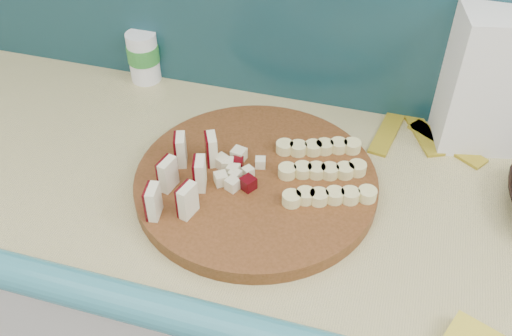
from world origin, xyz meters
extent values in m
cube|color=silver|center=(0.10, 1.50, 0.44)|extent=(2.20, 0.60, 0.88)
cube|color=#C8BD75|center=(0.10, 1.50, 0.90)|extent=(2.20, 0.60, 0.03)
cube|color=teal|center=(0.10, 1.20, 0.90)|extent=(2.20, 0.06, 0.03)
cylinder|color=#48290F|center=(0.20, 1.49, 0.92)|extent=(0.55, 0.55, 0.03)
cube|color=#FFF7CB|center=(0.07, 1.35, 0.97)|extent=(0.03, 0.04, 0.06)
cube|color=#45040A|center=(0.06, 1.35, 0.97)|extent=(0.02, 0.04, 0.06)
cube|color=#FFF7CB|center=(0.06, 1.42, 0.97)|extent=(0.03, 0.04, 0.06)
cube|color=#45040A|center=(0.05, 1.42, 0.97)|extent=(0.02, 0.04, 0.06)
cube|color=#FFF7CB|center=(0.06, 1.49, 0.97)|extent=(0.03, 0.04, 0.06)
cube|color=#45040A|center=(0.05, 1.48, 0.97)|extent=(0.02, 0.04, 0.06)
cube|color=#FFF7CB|center=(0.12, 1.37, 0.97)|extent=(0.03, 0.04, 0.06)
cube|color=#45040A|center=(0.11, 1.37, 0.97)|extent=(0.02, 0.04, 0.06)
cube|color=#FFF7CB|center=(0.11, 1.44, 0.97)|extent=(0.03, 0.04, 0.06)
cube|color=#45040A|center=(0.11, 1.44, 0.97)|extent=(0.02, 0.04, 0.06)
cube|color=#FFF7CB|center=(0.11, 1.51, 0.97)|extent=(0.03, 0.04, 0.06)
cube|color=#45040A|center=(0.10, 1.50, 0.97)|extent=(0.02, 0.04, 0.06)
cube|color=#FFF7CB|center=(0.18, 1.48, 0.95)|extent=(0.02, 0.02, 0.02)
cube|color=#FFF7CB|center=(0.18, 1.49, 0.95)|extent=(0.02, 0.02, 0.02)
cube|color=#45040A|center=(0.18, 1.51, 0.95)|extent=(0.02, 0.02, 0.02)
cube|color=#FFF7CB|center=(0.17, 1.49, 0.95)|extent=(0.02, 0.02, 0.02)
cube|color=#FFF7CB|center=(0.16, 1.50, 0.95)|extent=(0.02, 0.02, 0.02)
cube|color=#FFF7CB|center=(0.15, 1.49, 0.95)|extent=(0.02, 0.02, 0.02)
cube|color=#FFF7CB|center=(0.16, 1.48, 0.95)|extent=(0.02, 0.02, 0.02)
cube|color=#FFF7CB|center=(0.15, 1.47, 0.95)|extent=(0.02, 0.02, 0.02)
cube|color=#45040A|center=(0.16, 1.45, 0.95)|extent=(0.02, 0.02, 0.02)
cube|color=#FFF7CB|center=(0.17, 1.47, 0.95)|extent=(0.02, 0.02, 0.02)
cube|color=#FFF7CB|center=(0.18, 1.46, 0.95)|extent=(0.02, 0.02, 0.02)
cube|color=#FFF7CB|center=(0.18, 1.48, 0.95)|extent=(0.02, 0.02, 0.02)
cube|color=#FFF7CB|center=(0.19, 1.48, 0.95)|extent=(0.02, 0.02, 0.02)
cylinder|color=#F0E693|center=(0.27, 1.44, 0.95)|extent=(0.03, 0.03, 0.02)
cylinder|color=#F0E693|center=(0.29, 1.45, 0.95)|extent=(0.03, 0.03, 0.02)
cylinder|color=#F0E693|center=(0.32, 1.46, 0.95)|extent=(0.03, 0.03, 0.02)
cylinder|color=#F0E693|center=(0.34, 1.47, 0.95)|extent=(0.03, 0.03, 0.02)
cylinder|color=#F0E693|center=(0.37, 1.48, 0.95)|extent=(0.03, 0.03, 0.02)
cylinder|color=#F0E693|center=(0.39, 1.49, 0.95)|extent=(0.03, 0.03, 0.02)
cylinder|color=#F0E693|center=(0.25, 1.51, 0.95)|extent=(0.03, 0.03, 0.02)
cylinder|color=#F0E693|center=(0.27, 1.51, 0.95)|extent=(0.03, 0.03, 0.02)
cylinder|color=#F0E693|center=(0.30, 1.52, 0.95)|extent=(0.03, 0.03, 0.02)
cylinder|color=#F0E693|center=(0.32, 1.53, 0.95)|extent=(0.03, 0.03, 0.02)
cylinder|color=#F0E693|center=(0.35, 1.54, 0.95)|extent=(0.03, 0.03, 0.02)
cylinder|color=#F0E693|center=(0.37, 1.55, 0.95)|extent=(0.03, 0.03, 0.02)
cylinder|color=#F0E693|center=(0.23, 1.57, 0.95)|extent=(0.03, 0.03, 0.02)
cylinder|color=#F0E693|center=(0.25, 1.58, 0.95)|extent=(0.03, 0.03, 0.02)
cylinder|color=#F0E693|center=(0.28, 1.58, 0.95)|extent=(0.03, 0.03, 0.02)
cylinder|color=#F0E693|center=(0.30, 1.59, 0.95)|extent=(0.03, 0.03, 0.02)
cylinder|color=#F0E693|center=(0.33, 1.60, 0.95)|extent=(0.03, 0.03, 0.02)
cylinder|color=#F0E693|center=(0.35, 1.61, 0.95)|extent=(0.03, 0.03, 0.02)
cube|color=white|center=(0.57, 1.74, 1.05)|extent=(0.18, 0.14, 0.27)
cylinder|color=white|center=(-0.14, 1.76, 0.97)|extent=(0.07, 0.07, 0.11)
cylinder|color=green|center=(-0.14, 1.76, 0.98)|extent=(0.07, 0.07, 0.04)
cube|color=gold|center=(0.41, 1.72, 0.91)|extent=(0.06, 0.17, 0.01)
cube|color=gold|center=(0.47, 1.74, 0.91)|extent=(0.10, 0.17, 0.01)
cube|color=gold|center=(0.52, 1.71, 0.91)|extent=(0.16, 0.12, 0.01)
camera|label=1|loc=(0.41, 0.78, 1.62)|focal=40.00mm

